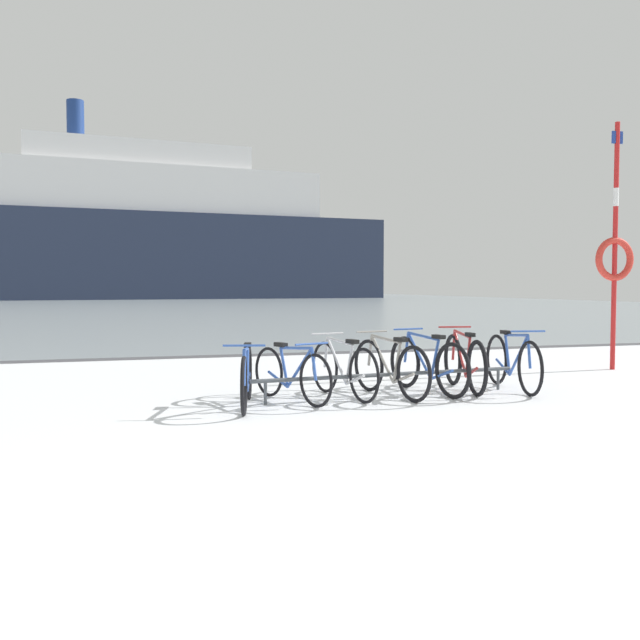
{
  "coord_description": "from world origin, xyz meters",
  "views": [
    {
      "loc": [
        -2.13,
        -3.55,
        1.4
      ],
      "look_at": [
        1.06,
        7.37,
        0.83
      ],
      "focal_mm": 38.55,
      "sensor_mm": 36.0,
      "label": 1
    }
  ],
  "objects_px": {
    "bicycle_3": "(390,368)",
    "bicycle_5": "(464,362)",
    "bicycle_0": "(247,377)",
    "bicycle_6": "(513,362)",
    "bicycle_4": "(427,365)",
    "ferry_ship": "(149,235)",
    "bicycle_2": "(343,369)",
    "rescue_post": "(615,252)",
    "bicycle_1": "(291,374)"
  },
  "relations": [
    {
      "from": "rescue_post",
      "to": "bicycle_3",
      "type": "bearing_deg",
      "value": -161.3
    },
    {
      "from": "bicycle_0",
      "to": "bicycle_6",
      "type": "height_order",
      "value": "bicycle_6"
    },
    {
      "from": "bicycle_1",
      "to": "ferry_ship",
      "type": "distance_m",
      "value": 66.77
    },
    {
      "from": "bicycle_2",
      "to": "bicycle_1",
      "type": "bearing_deg",
      "value": -170.67
    },
    {
      "from": "bicycle_1",
      "to": "bicycle_3",
      "type": "bearing_deg",
      "value": 1.19
    },
    {
      "from": "bicycle_2",
      "to": "bicycle_3",
      "type": "distance_m",
      "value": 0.6
    },
    {
      "from": "bicycle_0",
      "to": "bicycle_4",
      "type": "relative_size",
      "value": 0.96
    },
    {
      "from": "bicycle_0",
      "to": "bicycle_1",
      "type": "xyz_separation_m",
      "value": [
        0.58,
        0.21,
        -0.01
      ]
    },
    {
      "from": "rescue_post",
      "to": "ferry_ship",
      "type": "bearing_deg",
      "value": 94.29
    },
    {
      "from": "ferry_ship",
      "to": "rescue_post",
      "type": "bearing_deg",
      "value": -85.71
    },
    {
      "from": "bicycle_4",
      "to": "bicycle_6",
      "type": "xyz_separation_m",
      "value": [
        1.2,
        -0.1,
        0.01
      ]
    },
    {
      "from": "bicycle_0",
      "to": "rescue_post",
      "type": "distance_m",
      "value": 6.93
    },
    {
      "from": "bicycle_0",
      "to": "bicycle_5",
      "type": "relative_size",
      "value": 0.98
    },
    {
      "from": "bicycle_0",
      "to": "bicycle_2",
      "type": "bearing_deg",
      "value": 14.31
    },
    {
      "from": "bicycle_6",
      "to": "bicycle_5",
      "type": "bearing_deg",
      "value": 166.83
    },
    {
      "from": "bicycle_2",
      "to": "bicycle_6",
      "type": "relative_size",
      "value": 0.9
    },
    {
      "from": "bicycle_3",
      "to": "bicycle_0",
      "type": "bearing_deg",
      "value": -172.74
    },
    {
      "from": "bicycle_1",
      "to": "bicycle_6",
      "type": "height_order",
      "value": "bicycle_6"
    },
    {
      "from": "bicycle_2",
      "to": "bicycle_5",
      "type": "relative_size",
      "value": 0.94
    },
    {
      "from": "bicycle_0",
      "to": "ferry_ship",
      "type": "xyz_separation_m",
      "value": [
        1.63,
        66.67,
        6.33
      ]
    },
    {
      "from": "bicycle_5",
      "to": "rescue_post",
      "type": "relative_size",
      "value": 0.42
    },
    {
      "from": "bicycle_6",
      "to": "rescue_post",
      "type": "xyz_separation_m",
      "value": [
        2.85,
        1.53,
        1.57
      ]
    },
    {
      "from": "bicycle_2",
      "to": "bicycle_3",
      "type": "height_order",
      "value": "bicycle_3"
    },
    {
      "from": "bicycle_1",
      "to": "rescue_post",
      "type": "xyz_separation_m",
      "value": [
        5.92,
        1.59,
        1.61
      ]
    },
    {
      "from": "bicycle_4",
      "to": "bicycle_5",
      "type": "relative_size",
      "value": 1.03
    },
    {
      "from": "bicycle_5",
      "to": "bicycle_1",
      "type": "bearing_deg",
      "value": -174.88
    },
    {
      "from": "bicycle_2",
      "to": "bicycle_6",
      "type": "distance_m",
      "value": 2.37
    },
    {
      "from": "bicycle_5",
      "to": "rescue_post",
      "type": "height_order",
      "value": "rescue_post"
    },
    {
      "from": "rescue_post",
      "to": "bicycle_5",
      "type": "bearing_deg",
      "value": -158.47
    },
    {
      "from": "bicycle_5",
      "to": "bicycle_6",
      "type": "distance_m",
      "value": 0.66
    },
    {
      "from": "bicycle_1",
      "to": "bicycle_5",
      "type": "xyz_separation_m",
      "value": [
        2.43,
        0.22,
        0.04
      ]
    },
    {
      "from": "bicycle_4",
      "to": "ferry_ship",
      "type": "height_order",
      "value": "ferry_ship"
    },
    {
      "from": "bicycle_4",
      "to": "bicycle_3",
      "type": "bearing_deg",
      "value": -166.73
    },
    {
      "from": "ferry_ship",
      "to": "bicycle_2",
      "type": "bearing_deg",
      "value": -90.31
    },
    {
      "from": "bicycle_0",
      "to": "bicycle_1",
      "type": "distance_m",
      "value": 0.62
    },
    {
      "from": "bicycle_4",
      "to": "ferry_ship",
      "type": "relative_size",
      "value": 0.03
    },
    {
      "from": "bicycle_6",
      "to": "ferry_ship",
      "type": "height_order",
      "value": "ferry_ship"
    },
    {
      "from": "rescue_post",
      "to": "bicycle_6",
      "type": "bearing_deg",
      "value": -151.84
    },
    {
      "from": "bicycle_0",
      "to": "bicycle_6",
      "type": "relative_size",
      "value": 0.94
    },
    {
      "from": "rescue_post",
      "to": "bicycle_0",
      "type": "bearing_deg",
      "value": -164.47
    },
    {
      "from": "bicycle_4",
      "to": "rescue_post",
      "type": "bearing_deg",
      "value": 19.45
    },
    {
      "from": "bicycle_5",
      "to": "bicycle_3",
      "type": "bearing_deg",
      "value": -170.5
    },
    {
      "from": "bicycle_2",
      "to": "bicycle_4",
      "type": "distance_m",
      "value": 1.17
    },
    {
      "from": "bicycle_0",
      "to": "bicycle_4",
      "type": "distance_m",
      "value": 2.48
    },
    {
      "from": "bicycle_2",
      "to": "bicycle_6",
      "type": "xyz_separation_m",
      "value": [
        2.37,
        -0.05,
        0.02
      ]
    },
    {
      "from": "bicycle_1",
      "to": "bicycle_3",
      "type": "relative_size",
      "value": 0.92
    },
    {
      "from": "bicycle_1",
      "to": "bicycle_2",
      "type": "bearing_deg",
      "value": 9.33
    },
    {
      "from": "ferry_ship",
      "to": "bicycle_4",
      "type": "bearing_deg",
      "value": -89.3
    },
    {
      "from": "bicycle_2",
      "to": "rescue_post",
      "type": "xyz_separation_m",
      "value": [
        5.22,
        1.48,
        1.59
      ]
    },
    {
      "from": "bicycle_3",
      "to": "bicycle_5",
      "type": "bearing_deg",
      "value": 9.5
    }
  ]
}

